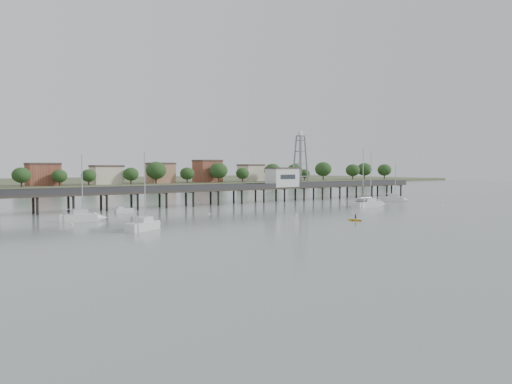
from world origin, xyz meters
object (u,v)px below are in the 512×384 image
pier (202,190)px  yellow_dinghy (355,221)px  sailboat_d (373,204)px  sailboat_a (148,225)px  white_tender (124,211)px  lattice_tower (300,161)px  sailboat_e (397,199)px  sailboat_c (364,204)px  sailboat_b (87,217)px

pier → yellow_dinghy: (5.52, -45.52, -3.79)m
sailboat_d → yellow_dinghy: (-26.59, -19.26, -0.64)m
sailboat_a → white_tender: bearing=44.4°
lattice_tower → sailboat_e: (18.35, -19.01, -10.45)m
lattice_tower → yellow_dinghy: lattice_tower is taller
yellow_dinghy → sailboat_d: bearing=22.4°
sailboat_c → sailboat_d: size_ratio=1.08×
lattice_tower → sailboat_a: bearing=-149.8°
sailboat_c → sailboat_a: 61.15m
lattice_tower → sailboat_c: bearing=-91.5°
white_tender → sailboat_e: bearing=-5.9°
sailboat_c → yellow_dinghy: (-25.33, -20.99, -0.63)m
pier → sailboat_e: (49.85, -19.01, -3.14)m
white_tender → yellow_dinghy: size_ratio=1.49×
pier → white_tender: size_ratio=39.72×
sailboat_e → pier: bearing=-158.6°
sailboat_c → sailboat_a: sailboat_c is taller
sailboat_b → yellow_dinghy: bearing=-24.8°
sailboat_b → lattice_tower: bearing=25.8°
sailboat_a → sailboat_b: 17.50m
lattice_tower → white_tender: bearing=-172.8°
sailboat_d → lattice_tower: bearing=96.2°
sailboat_a → white_tender: sailboat_a is taller
sailboat_a → sailboat_e: bearing=-20.5°
sailboat_a → sailboat_e: 80.86m
pier → sailboat_c: bearing=-38.5°
sailboat_c → sailboat_b: size_ratio=1.22×
lattice_tower → sailboat_d: lattice_tower is taller
pier → white_tender: 23.74m
yellow_dinghy → sailboat_b: bearing=131.7°
lattice_tower → sailboat_b: size_ratio=1.26×
sailboat_b → sailboat_e: bearing=9.6°
sailboat_b → white_tender: 15.99m
sailboat_c → sailboat_a: size_ratio=1.21×
sailboat_a → sailboat_b: sailboat_a is taller
pier → sailboat_d: bearing=-39.3°
lattice_tower → yellow_dinghy: bearing=-119.7°
sailboat_e → lattice_tower: bearing=176.3°
sailboat_c → white_tender: (-53.33, 17.67, -0.19)m
sailboat_b → sailboat_d: sailboat_d is taller
sailboat_b → pier: bearing=38.8°
lattice_tower → sailboat_b: lattice_tower is taller
pier → sailboat_a: (-29.32, -35.44, -3.15)m
sailboat_e → yellow_dinghy: bearing=-106.8°
sailboat_a → yellow_dinghy: 36.27m
sailboat_a → white_tender: (6.84, 28.58, -0.20)m
white_tender → sailboat_d: bearing=-15.9°
sailboat_c → white_tender: size_ratio=3.97×
sailboat_c → yellow_dinghy: sailboat_c is taller
sailboat_d → yellow_dinghy: size_ratio=5.50×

